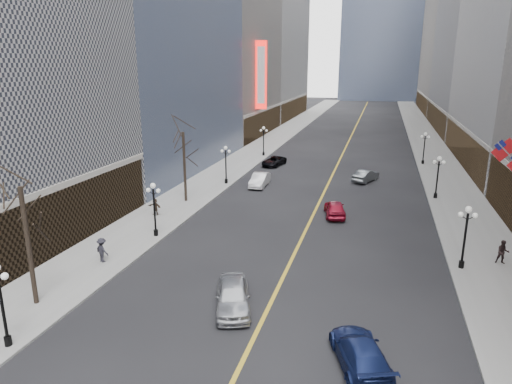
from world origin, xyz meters
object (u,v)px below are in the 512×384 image
Objects in this scene: streetlamp_west_2 at (226,161)px; car_sb_near at (361,353)px; streetlamp_east_2 at (438,173)px; car_sb_far at (366,176)px; car_nb_mid at (260,180)px; car_sb_mid at (335,208)px; car_nb_near at (233,296)px; car_nb_far at (274,161)px; streetlamp_east_1 at (466,231)px; streetlamp_west_1 at (154,204)px; streetlamp_west_0 at (1,296)px; streetlamp_west_3 at (264,138)px; streetlamp_east_3 at (424,145)px.

car_sb_near is at bearing -60.68° from streetlamp_west_2.
streetlamp_east_2 reaches higher than car_sb_far.
car_sb_far is (-7.53, 5.87, -2.16)m from streetlamp_east_2.
car_nb_mid is at bearing 3.26° from streetlamp_west_2.
streetlamp_east_2 is 1.00× the size of streetlamp_west_2.
car_nb_near is at bearing 66.47° from car_sb_mid.
streetlamp_east_2 is 19.61m from car_nb_mid.
car_nb_far is (3.14, 11.74, -2.24)m from streetlamp_west_2.
streetlamp_east_1 is at bearing 124.48° from car_sb_mid.
car_nb_mid is 1.00× the size of car_nb_far.
car_nb_mid is at bearing 136.91° from streetlamp_east_1.
streetlamp_west_1 is 13.67m from car_nb_near.
streetlamp_west_1 is (0.00, 16.00, 0.00)m from streetlamp_west_0.
streetlamp_west_3 is 7.36m from car_nb_far.
streetlamp_west_1 and streetlamp_west_3 have the same top height.
streetlamp_east_1 is at bearing -44.38° from car_nb_mid.
car_sb_far is (16.07, 39.87, -2.16)m from streetlamp_west_0.
car_nb_far is at bearing -73.77° from car_sb_mid.
streetlamp_west_1 is at bearing -103.99° from car_nb_mid.
streetlamp_east_3 reaches higher than car_sb_near.
streetlamp_west_2 is (-23.60, -18.00, 0.00)m from streetlamp_east_3.
car_sb_far is at bearing 60.34° from car_nb_near.
streetlamp_west_0 reaches higher than car_nb_near.
car_sb_mid is (13.80, 25.47, -2.14)m from streetlamp_west_0.
streetlamp_east_3 and streetlamp_west_3 have the same top height.
streetlamp_east_1 and streetlamp_west_0 have the same top height.
streetlamp_west_3 reaches higher than car_sb_near.
car_nb_far is at bearing 75.00° from streetlamp_west_2.
car_nb_near reaches higher than car_sb_far.
car_sb_near is (13.20, -31.06, -0.03)m from car_nb_mid.
car_nb_near is at bearing 102.69° from car_sb_far.
streetlamp_west_2 is 1.01× the size of car_sb_mid.
streetlamp_west_1 is 36.00m from streetlamp_west_3.
streetlamp_east_2 is at bearing 55.23° from streetlamp_west_0.
streetlamp_west_1 is 0.95× the size of car_nb_far.
car_nb_far is at bearing 124.52° from streetlamp_east_1.
streetlamp_east_2 is 29.68m from streetlamp_west_1.
streetlamp_east_1 is at bearing -90.00° from streetlamp_east_3.
car_nb_far is (3.14, -6.26, -2.24)m from streetlamp_west_3.
streetlamp_west_3 is 20.25m from car_sb_far.
streetlamp_west_0 is at bearing -124.77° from streetlamp_east_2.
streetlamp_west_0 is at bearing -90.00° from streetlamp_west_3.
streetlamp_east_3 is at bearing 0.00° from streetlamp_west_3.
streetlamp_west_2 and streetlamp_west_3 have the same top height.
streetlamp_west_3 is (-23.60, 0.00, 0.00)m from streetlamp_east_3.
streetlamp_east_3 is 0.95× the size of car_nb_mid.
streetlamp_east_2 is 18.00m from streetlamp_east_3.
streetlamp_east_2 reaches higher than car_nb_far.
streetlamp_east_1 is at bearing -56.75° from streetlamp_west_3.
car_nb_mid is (-19.49, -17.77, -2.12)m from streetlamp_east_3.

